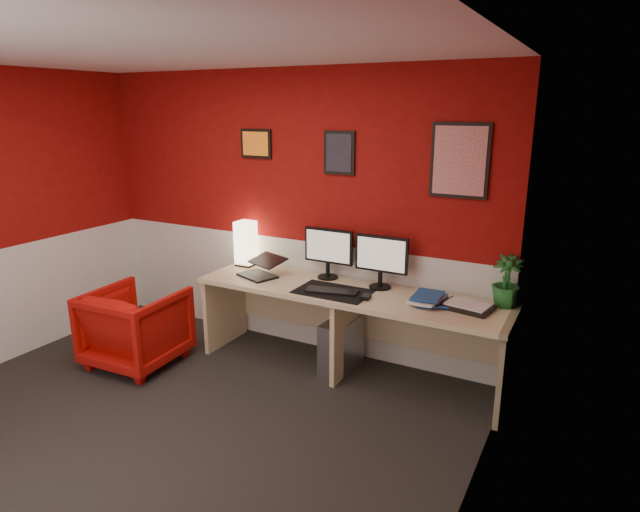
{
  "coord_description": "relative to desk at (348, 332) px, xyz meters",
  "views": [
    {
      "loc": [
        2.5,
        -2.35,
        2.17
      ],
      "look_at": [
        0.6,
        1.21,
        1.05
      ],
      "focal_mm": 30.21,
      "sensor_mm": 36.0,
      "label": 1
    }
  ],
  "objects": [
    {
      "name": "wainscot_right",
      "position": [
        1.24,
        -1.41,
        0.14
      ],
      "size": [
        0.01,
        3.5,
        1.0
      ],
      "primitive_type": "cube",
      "color": "silver",
      "rests_on": "ground"
    },
    {
      "name": "mouse",
      "position": [
        0.21,
        -0.12,
        0.39
      ],
      "size": [
        0.07,
        0.1,
        0.03
      ],
      "primitive_type": "cube",
      "rotation": [
        0.0,
        0.0,
        0.08
      ],
      "color": "black",
      "rests_on": "desk_mat"
    },
    {
      "name": "keyboard",
      "position": [
        -0.1,
        -0.11,
        0.38
      ],
      "size": [
        0.44,
        0.23,
        0.02
      ],
      "primitive_type": "cube",
      "rotation": [
        0.0,
        0.0,
        0.22
      ],
      "color": "black",
      "rests_on": "desk_mat"
    },
    {
      "name": "pc_tower",
      "position": [
        -0.07,
        0.02,
        -0.14
      ],
      "size": [
        0.23,
        0.46,
        0.45
      ],
      "primitive_type": "cube",
      "rotation": [
        0.0,
        0.0,
        -0.08
      ],
      "color": "#99999E",
      "rests_on": "ground"
    },
    {
      "name": "monitor_right",
      "position": [
        0.2,
        0.18,
        0.66
      ],
      "size": [
        0.45,
        0.06,
        0.58
      ],
      "primitive_type": "cube",
      "color": "black",
      "rests_on": "desk"
    },
    {
      "name": "art_right",
      "position": [
        0.75,
        0.33,
        1.42
      ],
      "size": [
        0.44,
        0.02,
        0.56
      ],
      "primitive_type": "cube",
      "color": "red",
      "rests_on": "wall_back"
    },
    {
      "name": "zen_tray",
      "position": [
        0.95,
        0.04,
        0.38
      ],
      "size": [
        0.39,
        0.31,
        0.03
      ],
      "primitive_type": "cube",
      "rotation": [
        0.0,
        0.0,
        -0.17
      ],
      "color": "black",
      "rests_on": "desk"
    },
    {
      "name": "desk_mat",
      "position": [
        -0.1,
        -0.09,
        0.37
      ],
      "size": [
        0.6,
        0.38,
        0.01
      ],
      "primitive_type": "cube",
      "color": "black",
      "rests_on": "desk"
    },
    {
      "name": "potted_plant",
      "position": [
        1.18,
        0.23,
        0.56
      ],
      "size": [
        0.23,
        0.23,
        0.39
      ],
      "primitive_type": "imported",
      "rotation": [
        0.0,
        0.0,
        -0.05
      ],
      "color": "#19591E",
      "rests_on": "desk"
    },
    {
      "name": "armchair",
      "position": [
        -1.69,
        -0.7,
        -0.03
      ],
      "size": [
        0.76,
        0.78,
        0.67
      ],
      "primitive_type": "imported",
      "rotation": [
        0.0,
        0.0,
        3.19
      ],
      "color": "#B0110B",
      "rests_on": "ground"
    },
    {
      "name": "ceiling",
      "position": [
        -0.76,
        -1.41,
        2.13
      ],
      "size": [
        4.0,
        3.5,
        0.01
      ],
      "primitive_type": "cube",
      "color": "white",
      "rests_on": "ground"
    },
    {
      "name": "laptop",
      "position": [
        -0.87,
        -0.04,
        0.47
      ],
      "size": [
        0.39,
        0.33,
        0.22
      ],
      "primitive_type": "cube",
      "rotation": [
        0.0,
        0.0,
        -0.35
      ],
      "color": "black",
      "rests_on": "desk"
    },
    {
      "name": "monitor_left",
      "position": [
        -0.3,
        0.22,
        0.66
      ],
      "size": [
        0.45,
        0.06,
        0.58
      ],
      "primitive_type": "cube",
      "color": "black",
      "rests_on": "desk"
    },
    {
      "name": "book_top",
      "position": [
        0.55,
        -0.0,
        0.43
      ],
      "size": [
        0.22,
        0.29,
        0.03
      ],
      "primitive_type": "imported",
      "rotation": [
        0.0,
        0.0,
        0.03
      ],
      "color": "#1E488A",
      "rests_on": "book_middle"
    },
    {
      "name": "book_bottom",
      "position": [
        0.57,
        0.01,
        0.38
      ],
      "size": [
        0.31,
        0.37,
        0.03
      ],
      "primitive_type": "imported",
      "rotation": [
        0.0,
        0.0,
        0.29
      ],
      "color": "#1E488A",
      "rests_on": "desk"
    },
    {
      "name": "art_center",
      "position": [
        -0.26,
        0.33,
        1.44
      ],
      "size": [
        0.28,
        0.02,
        0.36
      ],
      "primitive_type": "cube",
      "color": "black",
      "rests_on": "wall_back"
    },
    {
      "name": "ground",
      "position": [
        -0.76,
        -1.41,
        -0.36
      ],
      "size": [
        4.0,
        3.5,
        0.01
      ],
      "primitive_type": "cube",
      "color": "black",
      "rests_on": "ground"
    },
    {
      "name": "book_middle",
      "position": [
        0.54,
        -0.0,
        0.4
      ],
      "size": [
        0.24,
        0.31,
        0.02
      ],
      "primitive_type": "imported",
      "rotation": [
        0.0,
        0.0,
        -0.1
      ],
      "color": "silver",
      "rests_on": "book_bottom"
    },
    {
      "name": "desk",
      "position": [
        0.0,
        0.0,
        0.0
      ],
      "size": [
        2.6,
        0.65,
        0.73
      ],
      "primitive_type": "cube",
      "color": "#D0B285",
      "rests_on": "ground"
    },
    {
      "name": "wall_back",
      "position": [
        -0.76,
        0.34,
        0.89
      ],
      "size": [
        4.0,
        0.01,
        2.5
      ],
      "primitive_type": "cube",
      "color": "maroon",
      "rests_on": "ground"
    },
    {
      "name": "wainscot_back",
      "position": [
        -0.76,
        0.34,
        0.14
      ],
      "size": [
        4.0,
        0.01,
        1.0
      ],
      "primitive_type": "cube",
      "color": "silver",
      "rests_on": "ground"
    },
    {
      "name": "wall_right",
      "position": [
        1.24,
        -1.41,
        0.89
      ],
      "size": [
        0.01,
        3.5,
        2.5
      ],
      "primitive_type": "cube",
      "color": "maroon",
      "rests_on": "ground"
    },
    {
      "name": "shoji_lamp",
      "position": [
        -1.16,
        0.21,
        0.56
      ],
      "size": [
        0.16,
        0.16,
        0.4
      ],
      "primitive_type": "cube",
      "color": "#FFE5B2",
      "rests_on": "desk"
    },
    {
      "name": "art_left",
      "position": [
        -1.09,
        0.33,
        1.49
      ],
      "size": [
        0.32,
        0.02,
        0.26
      ],
      "primitive_type": "cube",
      "color": "orange",
      "rests_on": "wall_back"
    }
  ]
}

